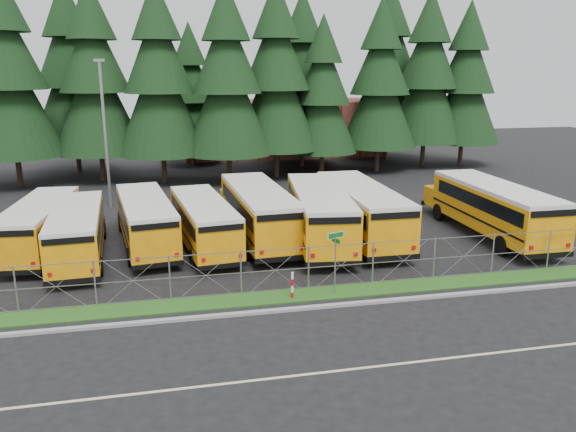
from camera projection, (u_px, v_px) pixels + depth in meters
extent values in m
plane|color=black|center=(324.00, 279.00, 26.12)|extent=(120.00, 120.00, 0.00)
cube|color=gray|center=(344.00, 305.00, 23.18)|extent=(50.00, 0.25, 0.12)
cube|color=#1B4C15|center=(334.00, 292.00, 24.51)|extent=(50.00, 1.40, 0.06)
cube|color=beige|center=(389.00, 365.00, 18.56)|extent=(50.00, 0.12, 0.01)
cube|color=brown|center=(280.00, 127.00, 64.40)|extent=(22.00, 10.00, 6.00)
cylinder|color=gray|center=(335.00, 264.00, 24.04)|extent=(0.06, 0.06, 2.80)
cube|color=#0D5F1A|center=(336.00, 235.00, 23.72)|extent=(0.76, 0.31, 0.22)
cube|color=white|center=(336.00, 235.00, 23.72)|extent=(0.79, 0.32, 0.26)
cube|color=#0D5F1A|center=(336.00, 241.00, 23.78)|extent=(0.22, 0.52, 0.18)
cylinder|color=#B20C0C|center=(292.00, 286.00, 23.76)|extent=(0.11, 0.11, 1.20)
cylinder|color=gray|center=(105.00, 136.00, 38.50)|extent=(0.20, 0.20, 10.00)
cube|color=gray|center=(99.00, 60.00, 37.22)|extent=(0.70, 0.35, 0.18)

